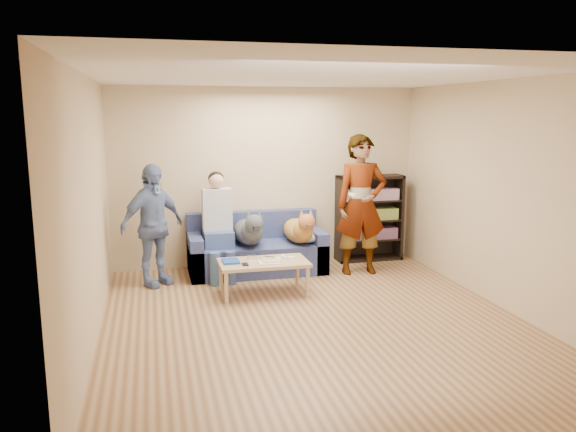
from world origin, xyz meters
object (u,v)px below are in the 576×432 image
object	(u,v)px
notebook_blue	(231,261)
bookshelf	(369,216)
person_standing_right	(361,205)
person_standing_left	(153,225)
coffee_table	(263,265)
person_seated	(218,221)
sofa	(256,252)
dog_gray	(249,231)
camera_silver	(252,257)
dog_tan	(300,230)

from	to	relation	value
notebook_blue	bookshelf	xyz separation A→B (m)	(2.30, 1.22, 0.25)
person_standing_right	person_standing_left	distance (m)	2.83
person_standing_left	coffee_table	bearing A→B (deg)	-63.68
person_seated	coffee_table	world-z (taller)	person_seated
sofa	dog_gray	xyz separation A→B (m)	(-0.12, -0.17, 0.35)
notebook_blue	camera_silver	world-z (taller)	camera_silver
person_seated	coffee_table	bearing A→B (deg)	-63.72
dog_gray	bookshelf	size ratio (longest dim) A/B	0.95
person_standing_right	person_seated	size ratio (longest dim) A/B	1.32
person_seated	notebook_blue	bearing A→B (deg)	-86.84
sofa	dog_tan	distance (m)	0.71
person_seated	dog_gray	distance (m)	0.45
person_seated	person_standing_left	bearing A→B (deg)	-166.98
camera_silver	coffee_table	size ratio (longest dim) A/B	0.10
camera_silver	notebook_blue	bearing A→B (deg)	-165.96
notebook_blue	coffee_table	distance (m)	0.41
dog_gray	bookshelf	xyz separation A→B (m)	(1.92, 0.40, 0.05)
person_standing_left	sofa	world-z (taller)	person_standing_left
camera_silver	coffee_table	world-z (taller)	camera_silver
sofa	person_standing_right	bearing A→B (deg)	-16.76
dog_gray	notebook_blue	bearing A→B (deg)	-114.62
notebook_blue	dog_gray	world-z (taller)	dog_gray
person_standing_right	dog_tan	xyz separation A→B (m)	(-0.83, 0.22, -0.35)
camera_silver	dog_tan	world-z (taller)	dog_tan
person_seated	coffee_table	size ratio (longest dim) A/B	1.34
dog_tan	notebook_blue	bearing A→B (deg)	-144.42
person_standing_right	coffee_table	distance (m)	1.73
person_standing_right	person_seated	world-z (taller)	person_standing_right
sofa	person_seated	bearing A→B (deg)	-166.90
person_seated	dog_gray	bearing A→B (deg)	-5.40
coffee_table	notebook_blue	bearing A→B (deg)	172.87
person_standing_right	bookshelf	distance (m)	0.82
bookshelf	sofa	bearing A→B (deg)	-172.60
coffee_table	person_standing_left	bearing A→B (deg)	151.90
person_standing_right	notebook_blue	distance (m)	2.06
notebook_blue	coffee_table	bearing A→B (deg)	-7.13
bookshelf	dog_gray	bearing A→B (deg)	-168.24
person_seated	coffee_table	xyz separation A→B (m)	(0.45, -0.91, -0.40)
notebook_blue	coffee_table	xyz separation A→B (m)	(0.40, -0.05, -0.06)
person_standing_left	notebook_blue	distance (m)	1.19
notebook_blue	person_standing_right	bearing A→B (deg)	16.27
person_standing_right	notebook_blue	xyz separation A→B (m)	(-1.91, -0.56, -0.54)
person_seated	dog_gray	xyz separation A→B (m)	(0.42, -0.04, -0.15)
notebook_blue	sofa	size ratio (longest dim) A/B	0.14
person_standing_left	coffee_table	world-z (taller)	person_standing_left
camera_silver	dog_tan	bearing A→B (deg)	41.27
person_seated	dog_gray	size ratio (longest dim) A/B	1.18
sofa	person_seated	xyz separation A→B (m)	(-0.54, -0.13, 0.49)
person_standing_left	sofa	distance (m)	1.54
person_standing_right	coffee_table	size ratio (longest dim) A/B	1.77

